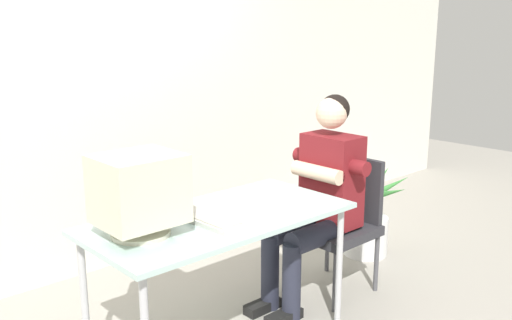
% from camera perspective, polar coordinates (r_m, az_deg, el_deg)
% --- Properties ---
extents(wall_back, '(8.00, 0.10, 3.00)m').
position_cam_1_polar(wall_back, '(4.06, -13.15, 10.57)').
color(wall_back, silver).
rests_on(wall_back, ground_plane).
extents(desk, '(1.37, 0.68, 0.74)m').
position_cam_1_polar(desk, '(2.90, -3.65, -6.76)').
color(desk, '#B7B7BC').
rests_on(desk, ground_plane).
extents(crt_monitor, '(0.38, 0.32, 0.38)m').
position_cam_1_polar(crt_monitor, '(2.60, -11.72, -3.05)').
color(crt_monitor, beige).
rests_on(crt_monitor, desk).
extents(keyboard, '(0.16, 0.48, 0.03)m').
position_cam_1_polar(keyboard, '(2.80, -5.31, -5.86)').
color(keyboard, silver).
rests_on(keyboard, desk).
extents(office_chair, '(0.47, 0.47, 0.86)m').
position_cam_1_polar(office_chair, '(3.67, 8.44, -5.82)').
color(office_chair, '#4C4C51').
rests_on(office_chair, ground_plane).
extents(person_seated, '(0.73, 0.55, 1.28)m').
position_cam_1_polar(person_seated, '(3.46, 6.42, -3.44)').
color(person_seated, maroon).
rests_on(person_seated, ground_plane).
extents(potted_plant, '(0.61, 0.63, 0.71)m').
position_cam_1_polar(potted_plant, '(4.30, 11.12, -5.71)').
color(potted_plant, silver).
rests_on(potted_plant, ground_plane).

